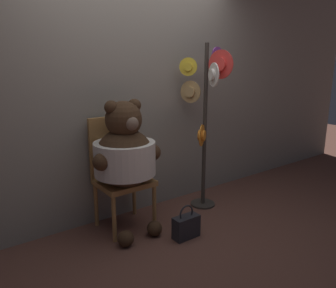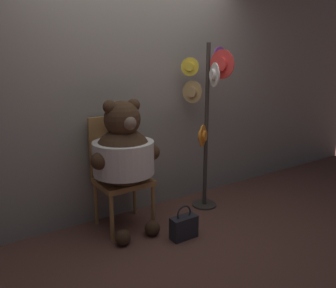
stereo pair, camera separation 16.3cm
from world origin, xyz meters
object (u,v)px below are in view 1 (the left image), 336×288
chair (119,169)px  handbag_on_ground (186,226)px  teddy_bear (125,154)px  hat_display_rack (206,109)px

chair → handbag_on_ground: 0.85m
chair → teddy_bear: (-0.02, -0.16, 0.19)m
handbag_on_ground → teddy_bear: bearing=129.8°
handbag_on_ground → chair: bearing=119.9°
chair → teddy_bear: size_ratio=0.85×
chair → hat_display_rack: 1.12m
chair → hat_display_rack: bearing=-11.1°
teddy_bear → hat_display_rack: bearing=-1.4°
chair → teddy_bear: 0.25m
teddy_bear → handbag_on_ground: bearing=-50.2°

